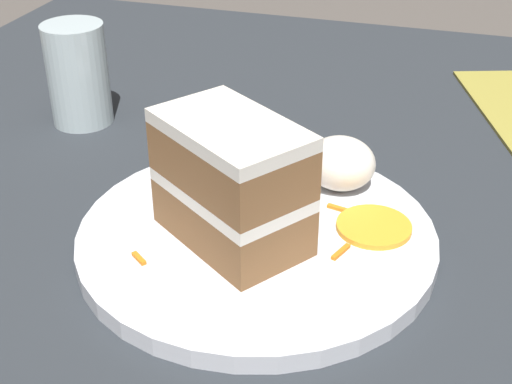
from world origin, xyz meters
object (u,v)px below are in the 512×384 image
plate (256,237)px  drinking_glass (79,81)px  cake_slice (232,182)px  cream_dollop (341,163)px  orange_garnish (374,227)px

plate → drinking_glass: bearing=-34.1°
cake_slice → drinking_glass: 0.30m
cake_slice → cream_dollop: 0.13m
plate → drinking_glass: (0.25, -0.17, 0.04)m
plate → cake_slice: bearing=47.2°
cream_dollop → drinking_glass: size_ratio=0.56×
plate → cream_dollop: cream_dollop is taller
plate → orange_garnish: orange_garnish is taller
plate → drinking_glass: 0.31m
orange_garnish → drinking_glass: size_ratio=0.56×
orange_garnish → plate: bearing=17.4°
cake_slice → orange_garnish: size_ratio=2.29×
cake_slice → cream_dollop: bearing=-177.5°
cream_dollop → orange_garnish: 0.07m
cake_slice → drinking_glass: (0.24, -0.19, -0.02)m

